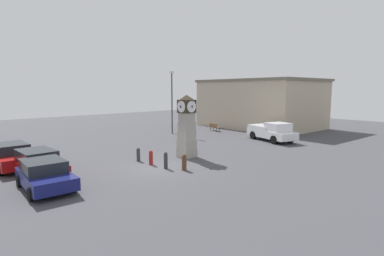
{
  "coord_description": "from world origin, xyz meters",
  "views": [
    {
      "loc": [
        15.32,
        -11.19,
        4.97
      ],
      "look_at": [
        -0.37,
        3.32,
        2.22
      ],
      "focal_mm": 28.0,
      "sensor_mm": 36.0,
      "label": 1
    }
  ],
  "objects_px": {
    "pickup_truck": "(272,131)",
    "bench": "(214,127)",
    "bollard_near_tower": "(184,162)",
    "bollard_far_row": "(151,157)",
    "car_near_tower": "(38,163)",
    "clock_tower": "(187,127)",
    "car_navy_sedan": "(11,156)",
    "car_by_building": "(45,174)",
    "bollard_end_row": "(138,154)",
    "bollard_mid_row": "(166,160)",
    "street_lamp_near_road": "(172,98)"
  },
  "relations": [
    {
      "from": "clock_tower",
      "to": "bench",
      "type": "relative_size",
      "value": 2.74
    },
    {
      "from": "bollard_far_row",
      "to": "bench",
      "type": "distance_m",
      "value": 17.29
    },
    {
      "from": "bollard_far_row",
      "to": "bench",
      "type": "relative_size",
      "value": 0.59
    },
    {
      "from": "pickup_truck",
      "to": "bench",
      "type": "xyz_separation_m",
      "value": [
        -8.6,
        1.07,
        -0.41
      ]
    },
    {
      "from": "street_lamp_near_road",
      "to": "bollard_far_row",
      "type": "bearing_deg",
      "value": -44.65
    },
    {
      "from": "pickup_truck",
      "to": "bench",
      "type": "distance_m",
      "value": 8.67
    },
    {
      "from": "clock_tower",
      "to": "car_near_tower",
      "type": "bearing_deg",
      "value": -101.99
    },
    {
      "from": "bollard_end_row",
      "to": "bench",
      "type": "xyz_separation_m",
      "value": [
        -6.92,
        15.18,
        0.04
      ]
    },
    {
      "from": "clock_tower",
      "to": "bollard_far_row",
      "type": "bearing_deg",
      "value": -88.13
    },
    {
      "from": "bollard_end_row",
      "to": "pickup_truck",
      "type": "height_order",
      "value": "pickup_truck"
    },
    {
      "from": "pickup_truck",
      "to": "bollard_end_row",
      "type": "bearing_deg",
      "value": -96.78
    },
    {
      "from": "bollard_near_tower",
      "to": "car_near_tower",
      "type": "xyz_separation_m",
      "value": [
        -4.67,
        -7.05,
        0.25
      ]
    },
    {
      "from": "bollard_far_row",
      "to": "bollard_end_row",
      "type": "bearing_deg",
      "value": -178.13
    },
    {
      "from": "bollard_mid_row",
      "to": "bollard_near_tower",
      "type": "bearing_deg",
      "value": 29.67
    },
    {
      "from": "clock_tower",
      "to": "bollard_near_tower",
      "type": "height_order",
      "value": "clock_tower"
    },
    {
      "from": "bollard_end_row",
      "to": "car_by_building",
      "type": "distance_m",
      "value": 6.94
    },
    {
      "from": "bollard_far_row",
      "to": "street_lamp_near_road",
      "type": "xyz_separation_m",
      "value": [
        -10.2,
        10.07,
        3.51
      ]
    },
    {
      "from": "bench",
      "to": "street_lamp_near_road",
      "type": "relative_size",
      "value": 0.24
    },
    {
      "from": "car_navy_sedan",
      "to": "car_by_building",
      "type": "height_order",
      "value": "car_navy_sedan"
    },
    {
      "from": "pickup_truck",
      "to": "clock_tower",
      "type": "bearing_deg",
      "value": -91.79
    },
    {
      "from": "bollard_end_row",
      "to": "car_near_tower",
      "type": "relative_size",
      "value": 0.21
    },
    {
      "from": "bollard_mid_row",
      "to": "car_navy_sedan",
      "type": "height_order",
      "value": "car_navy_sedan"
    },
    {
      "from": "bollard_far_row",
      "to": "car_navy_sedan",
      "type": "relative_size",
      "value": 0.22
    },
    {
      "from": "bollard_mid_row",
      "to": "pickup_truck",
      "type": "height_order",
      "value": "pickup_truck"
    },
    {
      "from": "bollard_near_tower",
      "to": "car_by_building",
      "type": "height_order",
      "value": "car_by_building"
    },
    {
      "from": "bollard_far_row",
      "to": "car_near_tower",
      "type": "height_order",
      "value": "car_near_tower"
    },
    {
      "from": "bollard_mid_row",
      "to": "car_navy_sedan",
      "type": "relative_size",
      "value": 0.25
    },
    {
      "from": "bollard_end_row",
      "to": "bench",
      "type": "height_order",
      "value": "bollard_end_row"
    },
    {
      "from": "clock_tower",
      "to": "car_navy_sedan",
      "type": "bearing_deg",
      "value": -116.65
    },
    {
      "from": "bollard_far_row",
      "to": "car_navy_sedan",
      "type": "height_order",
      "value": "car_navy_sedan"
    },
    {
      "from": "clock_tower",
      "to": "bollard_end_row",
      "type": "bearing_deg",
      "value": -111.86
    },
    {
      "from": "clock_tower",
      "to": "bollard_mid_row",
      "type": "xyz_separation_m",
      "value": [
        1.56,
        -3.17,
        -1.68
      ]
    },
    {
      "from": "car_by_building",
      "to": "pickup_truck",
      "type": "xyz_separation_m",
      "value": [
        -0.19,
        20.79,
        0.19
      ]
    },
    {
      "from": "clock_tower",
      "to": "bollard_near_tower",
      "type": "distance_m",
      "value": 4.05
    },
    {
      "from": "bollard_near_tower",
      "to": "bollard_far_row",
      "type": "xyz_separation_m",
      "value": [
        -2.52,
        -0.73,
        -0.02
      ]
    },
    {
      "from": "bollard_far_row",
      "to": "street_lamp_near_road",
      "type": "relative_size",
      "value": 0.14
    },
    {
      "from": "clock_tower",
      "to": "car_navy_sedan",
      "type": "relative_size",
      "value": 1.05
    },
    {
      "from": "bollard_near_tower",
      "to": "car_near_tower",
      "type": "relative_size",
      "value": 0.23
    },
    {
      "from": "pickup_truck",
      "to": "bench",
      "type": "relative_size",
      "value": 3.35
    },
    {
      "from": "bollard_end_row",
      "to": "street_lamp_near_road",
      "type": "relative_size",
      "value": 0.14
    },
    {
      "from": "clock_tower",
      "to": "car_navy_sedan",
      "type": "distance_m",
      "value": 11.62
    },
    {
      "from": "bollard_mid_row",
      "to": "bench",
      "type": "xyz_separation_m",
      "value": [
        -9.82,
        15.01,
        -0.02
      ]
    },
    {
      "from": "bollard_near_tower",
      "to": "bollard_end_row",
      "type": "height_order",
      "value": "bollard_near_tower"
    },
    {
      "from": "car_by_building",
      "to": "bench",
      "type": "bearing_deg",
      "value": 111.91
    },
    {
      "from": "clock_tower",
      "to": "pickup_truck",
      "type": "height_order",
      "value": "clock_tower"
    },
    {
      "from": "bollard_mid_row",
      "to": "car_by_building",
      "type": "relative_size",
      "value": 0.25
    },
    {
      "from": "clock_tower",
      "to": "pickup_truck",
      "type": "distance_m",
      "value": 10.86
    },
    {
      "from": "car_near_tower",
      "to": "bollard_far_row",
      "type": "bearing_deg",
      "value": 71.22
    },
    {
      "from": "bench",
      "to": "car_near_tower",
      "type": "bearing_deg",
      "value": -73.83
    },
    {
      "from": "clock_tower",
      "to": "bollard_end_row",
      "type": "height_order",
      "value": "clock_tower"
    }
  ]
}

